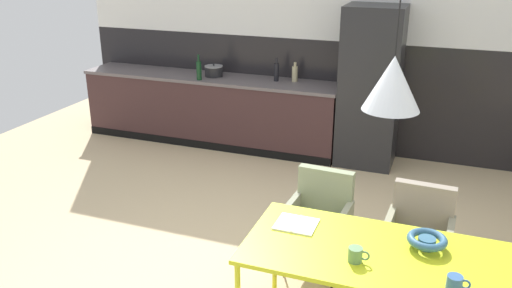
# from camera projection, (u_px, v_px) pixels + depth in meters

# --- Properties ---
(ground_plane) EXTENTS (9.00, 9.00, 0.00)m
(ground_plane) POSITION_uv_depth(u_px,v_px,m) (237.00, 288.00, 4.13)
(ground_plane) COLOR #CCB387
(back_wall_splashback_dark) EXTENTS (6.92, 0.12, 1.41)m
(back_wall_splashback_dark) POSITION_uv_depth(u_px,v_px,m) (334.00, 95.00, 6.75)
(back_wall_splashback_dark) COLOR black
(back_wall_splashback_dark) RESTS_ON ground
(kitchen_counter) EXTENTS (3.49, 0.63, 0.90)m
(kitchen_counter) POSITION_uv_depth(u_px,v_px,m) (210.00, 109.00, 7.04)
(kitchen_counter) COLOR #3C2526
(kitchen_counter) RESTS_ON ground
(refrigerator_column) EXTENTS (0.67, 0.60, 1.89)m
(refrigerator_column) POSITION_uv_depth(u_px,v_px,m) (370.00, 87.00, 6.18)
(refrigerator_column) COLOR #232326
(refrigerator_column) RESTS_ON ground
(dining_table) EXTENTS (1.66, 0.82, 0.73)m
(dining_table) POSITION_uv_depth(u_px,v_px,m) (376.00, 258.00, 3.29)
(dining_table) COLOR #CBD41F
(dining_table) RESTS_ON ground
(armchair_corner_seat) EXTENTS (0.51, 0.50, 0.82)m
(armchair_corner_seat) POSITION_uv_depth(u_px,v_px,m) (321.00, 209.00, 4.25)
(armchair_corner_seat) COLOR gray
(armchair_corner_seat) RESTS_ON ground
(armchair_facing_counter) EXTENTS (0.51, 0.49, 0.82)m
(armchair_facing_counter) POSITION_uv_depth(u_px,v_px,m) (420.00, 226.00, 3.99)
(armchair_facing_counter) COLOR gray
(armchair_facing_counter) RESTS_ON ground
(fruit_bowl) EXTENTS (0.25, 0.25, 0.08)m
(fruit_bowl) POSITION_uv_depth(u_px,v_px,m) (427.00, 240.00, 3.30)
(fruit_bowl) COLOR #33607F
(fruit_bowl) RESTS_ON dining_table
(open_book) EXTENTS (0.28, 0.24, 0.02)m
(open_book) POSITION_uv_depth(u_px,v_px,m) (296.00, 224.00, 3.59)
(open_book) COLOR white
(open_book) RESTS_ON dining_table
(mug_wide_latte) EXTENTS (0.13, 0.09, 0.09)m
(mug_wide_latte) POSITION_uv_depth(u_px,v_px,m) (455.00, 283.00, 2.90)
(mug_wide_latte) COLOR #335B93
(mug_wide_latte) RESTS_ON dining_table
(mug_dark_espresso) EXTENTS (0.13, 0.09, 0.09)m
(mug_dark_espresso) POSITION_uv_depth(u_px,v_px,m) (356.00, 255.00, 3.16)
(mug_dark_espresso) COLOR #5B8456
(mug_dark_espresso) RESTS_ON dining_table
(cooking_pot) EXTENTS (0.24, 0.24, 0.16)m
(cooking_pot) POSITION_uv_depth(u_px,v_px,m) (214.00, 71.00, 6.86)
(cooking_pot) COLOR black
(cooking_pot) RESTS_ON kitchen_counter
(bottle_spice_small) EXTENTS (0.06, 0.06, 0.29)m
(bottle_spice_small) POSITION_uv_depth(u_px,v_px,m) (276.00, 72.00, 6.61)
(bottle_spice_small) COLOR black
(bottle_spice_small) RESTS_ON kitchen_counter
(bottle_vinegar_dark) EXTENTS (0.07, 0.07, 0.33)m
(bottle_vinegar_dark) POSITION_uv_depth(u_px,v_px,m) (199.00, 70.00, 6.65)
(bottle_vinegar_dark) COLOR #0F3319
(bottle_vinegar_dark) RESTS_ON kitchen_counter
(bottle_wine_green) EXTENTS (0.07, 0.07, 0.24)m
(bottle_wine_green) POSITION_uv_depth(u_px,v_px,m) (295.00, 73.00, 6.59)
(bottle_wine_green) COLOR tan
(bottle_wine_green) RESTS_ON kitchen_counter
(pendant_lamp_over_table_near) EXTENTS (0.32, 0.32, 1.10)m
(pendant_lamp_over_table_near) POSITION_uv_depth(u_px,v_px,m) (393.00, 83.00, 2.87)
(pendant_lamp_over_table_near) COLOR black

